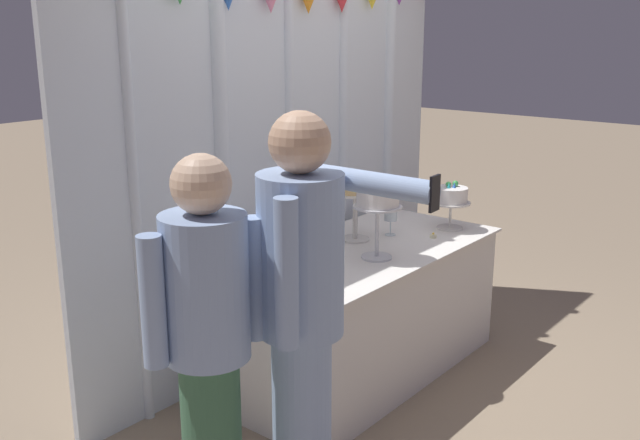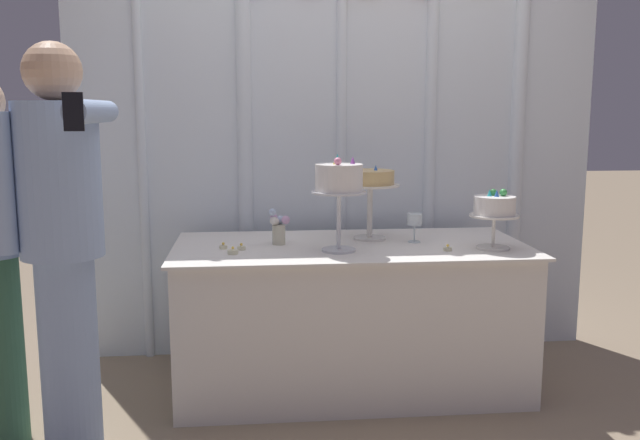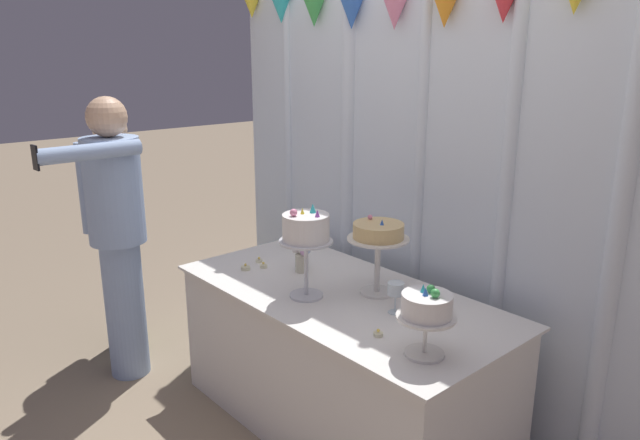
{
  "view_description": "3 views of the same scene",
  "coord_description": "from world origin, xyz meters",
  "px_view_note": "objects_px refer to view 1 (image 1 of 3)",
  "views": [
    {
      "loc": [
        -3.14,
        -2.14,
        1.96
      ],
      "look_at": [
        -0.21,
        0.23,
        0.93
      ],
      "focal_mm": 40.77,
      "sensor_mm": 36.0,
      "label": 1
    },
    {
      "loc": [
        -0.48,
        -3.22,
        1.41
      ],
      "look_at": [
        -0.16,
        0.06,
        0.88
      ],
      "focal_mm": 38.2,
      "sensor_mm": 36.0,
      "label": 2
    },
    {
      "loc": [
        1.98,
        -1.78,
        1.9
      ],
      "look_at": [
        -0.28,
        0.2,
        1.04
      ],
      "focal_mm": 33.18,
      "sensor_mm": 36.0,
      "label": 3
    }
  ],
  "objects_px": {
    "cake_display_center": "(355,190)",
    "tealight_far_left": "(293,279)",
    "cake_table": "(360,311)",
    "tealight_near_right": "(310,276)",
    "wine_glass": "(391,217)",
    "guest_man_dark_suit": "(208,348)",
    "tealight_near_left": "(320,282)",
    "cake_display_rightmost": "(451,198)",
    "guest_girl_blue_dress": "(303,310)",
    "tealight_far_right": "(433,236)",
    "flower_vase": "(315,248)",
    "cake_display_leftmost": "(378,198)"
  },
  "relations": [
    {
      "from": "cake_display_leftmost",
      "to": "tealight_near_right",
      "type": "xyz_separation_m",
      "value": [
        -0.46,
        0.08,
        -0.32
      ]
    },
    {
      "from": "cake_display_leftmost",
      "to": "guest_girl_blue_dress",
      "type": "height_order",
      "value": "guest_girl_blue_dress"
    },
    {
      "from": "cake_display_center",
      "to": "tealight_far_left",
      "type": "relative_size",
      "value": 9.79
    },
    {
      "from": "cake_display_leftmost",
      "to": "tealight_far_right",
      "type": "xyz_separation_m",
      "value": [
        0.52,
        -0.04,
        -0.32
      ]
    },
    {
      "from": "cake_table",
      "to": "flower_vase",
      "type": "distance_m",
      "value": 0.59
    },
    {
      "from": "wine_glass",
      "to": "guest_man_dark_suit",
      "type": "height_order",
      "value": "guest_man_dark_suit"
    },
    {
      "from": "flower_vase",
      "to": "wine_glass",
      "type": "bearing_deg",
      "value": -1.07
    },
    {
      "from": "tealight_near_left",
      "to": "cake_display_rightmost",
      "type": "bearing_deg",
      "value": -0.33
    },
    {
      "from": "cake_display_center",
      "to": "tealight_near_left",
      "type": "relative_size",
      "value": 7.59
    },
    {
      "from": "tealight_near_right",
      "to": "tealight_far_left",
      "type": "bearing_deg",
      "value": 159.61
    },
    {
      "from": "wine_glass",
      "to": "tealight_far_left",
      "type": "distance_m",
      "value": 0.97
    },
    {
      "from": "tealight_far_right",
      "to": "tealight_far_left",
      "type": "bearing_deg",
      "value": 171.84
    },
    {
      "from": "cake_display_leftmost",
      "to": "guest_man_dark_suit",
      "type": "xyz_separation_m",
      "value": [
        -1.49,
        -0.3,
        -0.22
      ]
    },
    {
      "from": "cake_table",
      "to": "guest_man_dark_suit",
      "type": "distance_m",
      "value": 1.7
    },
    {
      "from": "tealight_far_left",
      "to": "tealight_far_right",
      "type": "height_order",
      "value": "same"
    },
    {
      "from": "wine_glass",
      "to": "guest_girl_blue_dress",
      "type": "height_order",
      "value": "guest_girl_blue_dress"
    },
    {
      "from": "wine_glass",
      "to": "tealight_near_left",
      "type": "xyz_separation_m",
      "value": [
        -0.92,
        -0.2,
        -0.1
      ]
    },
    {
      "from": "cake_display_center",
      "to": "tealight_far_right",
      "type": "bearing_deg",
      "value": -45.82
    },
    {
      "from": "cake_display_center",
      "to": "guest_girl_blue_dress",
      "type": "bearing_deg",
      "value": -151.06
    },
    {
      "from": "cake_display_leftmost",
      "to": "cake_display_center",
      "type": "height_order",
      "value": "cake_display_leftmost"
    },
    {
      "from": "tealight_far_left",
      "to": "tealight_near_right",
      "type": "distance_m",
      "value": 0.09
    },
    {
      "from": "wine_glass",
      "to": "tealight_far_right",
      "type": "height_order",
      "value": "wine_glass"
    },
    {
      "from": "cake_table",
      "to": "guest_girl_blue_dress",
      "type": "relative_size",
      "value": 1.06
    },
    {
      "from": "guest_man_dark_suit",
      "to": "guest_girl_blue_dress",
      "type": "bearing_deg",
      "value": -24.56
    },
    {
      "from": "tealight_near_right",
      "to": "guest_man_dark_suit",
      "type": "relative_size",
      "value": 0.03
    },
    {
      "from": "cake_table",
      "to": "tealight_near_right",
      "type": "distance_m",
      "value": 0.67
    },
    {
      "from": "tealight_near_left",
      "to": "guest_girl_blue_dress",
      "type": "bearing_deg",
      "value": -145.75
    },
    {
      "from": "tealight_near_left",
      "to": "guest_man_dark_suit",
      "type": "bearing_deg",
      "value": -163.61
    },
    {
      "from": "guest_man_dark_suit",
      "to": "tealight_near_right",
      "type": "bearing_deg",
      "value": 20.57
    },
    {
      "from": "cake_display_leftmost",
      "to": "flower_vase",
      "type": "distance_m",
      "value": 0.42
    },
    {
      "from": "tealight_near_left",
      "to": "cake_table",
      "type": "bearing_deg",
      "value": 16.52
    },
    {
      "from": "wine_glass",
      "to": "guest_man_dark_suit",
      "type": "distance_m",
      "value": 1.96
    },
    {
      "from": "guest_man_dark_suit",
      "to": "cake_display_center",
      "type": "bearing_deg",
      "value": 19.41
    },
    {
      "from": "cake_display_center",
      "to": "guest_man_dark_suit",
      "type": "bearing_deg",
      "value": -160.59
    },
    {
      "from": "flower_vase",
      "to": "tealight_near_right",
      "type": "xyz_separation_m",
      "value": [
        -0.18,
        -0.12,
        -0.08
      ]
    },
    {
      "from": "tealight_far_left",
      "to": "guest_girl_blue_dress",
      "type": "relative_size",
      "value": 0.02
    },
    {
      "from": "cake_display_leftmost",
      "to": "cake_display_center",
      "type": "distance_m",
      "value": 0.35
    },
    {
      "from": "tealight_near_right",
      "to": "tealight_far_right",
      "type": "xyz_separation_m",
      "value": [
        0.99,
        -0.12,
        -0.0
      ]
    },
    {
      "from": "tealight_far_left",
      "to": "guest_girl_blue_dress",
      "type": "bearing_deg",
      "value": -136.54
    },
    {
      "from": "flower_vase",
      "to": "tealight_far_left",
      "type": "bearing_deg",
      "value": -162.19
    },
    {
      "from": "wine_glass",
      "to": "cake_display_center",
      "type": "bearing_deg",
      "value": 154.07
    },
    {
      "from": "wine_glass",
      "to": "tealight_near_right",
      "type": "height_order",
      "value": "wine_glass"
    },
    {
      "from": "tealight_far_left",
      "to": "cake_display_rightmost",
      "type": "bearing_deg",
      "value": -5.86
    },
    {
      "from": "cake_display_rightmost",
      "to": "guest_girl_blue_dress",
      "type": "height_order",
      "value": "guest_girl_blue_dress"
    },
    {
      "from": "tealight_near_left",
      "to": "guest_man_dark_suit",
      "type": "xyz_separation_m",
      "value": [
        -0.99,
        -0.29,
        0.1
      ]
    },
    {
      "from": "cake_display_rightmost",
      "to": "guest_girl_blue_dress",
      "type": "relative_size",
      "value": 0.18
    },
    {
      "from": "cake_table",
      "to": "cake_display_center",
      "type": "relative_size",
      "value": 4.54
    },
    {
      "from": "cake_display_leftmost",
      "to": "tealight_far_right",
      "type": "bearing_deg",
      "value": -4.67
    },
    {
      "from": "cake_display_center",
      "to": "tealight_near_right",
      "type": "xyz_separation_m",
      "value": [
        -0.66,
        -0.21,
        -0.28
      ]
    },
    {
      "from": "tealight_near_right",
      "to": "cake_table",
      "type": "bearing_deg",
      "value": 8.2
    }
  ]
}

